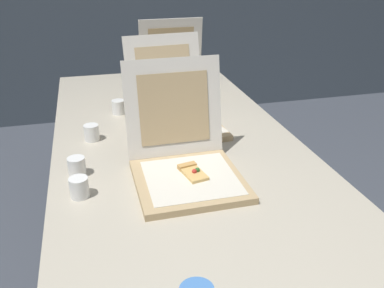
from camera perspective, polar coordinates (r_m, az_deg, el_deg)
name	(u,v)px	position (r m, az deg, el deg)	size (l,w,h in m)	color
table	(177,152)	(1.64, -2.03, -1.17)	(0.94, 2.08, 0.73)	#BCB29E
pizza_box_front	(186,163)	(1.35, -0.90, -2.61)	(0.34, 0.41, 0.35)	tan
pizza_box_middle	(176,115)	(1.75, -2.28, 4.05)	(0.37, 0.45, 0.35)	tan
pizza_box_back	(177,82)	(2.19, -2.13, 8.53)	(0.35, 0.35, 0.36)	tan
cup_white_near_center	(77,167)	(1.42, -15.53, -3.00)	(0.06, 0.06, 0.06)	white
cup_white_far	(118,107)	(1.92, -10.06, 5.02)	(0.06, 0.06, 0.06)	white
cup_white_near_left	(79,187)	(1.30, -15.23, -5.77)	(0.06, 0.06, 0.06)	white
cup_white_mid	(92,133)	(1.67, -13.62, 1.53)	(0.06, 0.06, 0.06)	white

